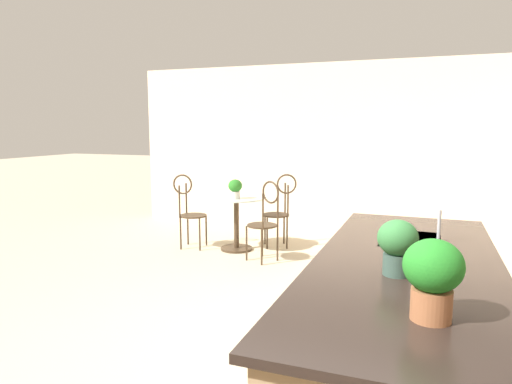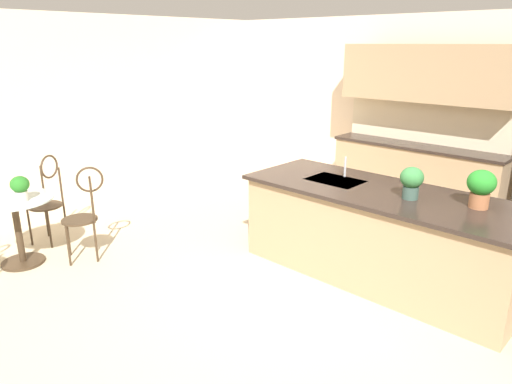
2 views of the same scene
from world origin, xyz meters
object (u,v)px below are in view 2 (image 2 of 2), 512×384
Objects in this scene: bistro_table at (17,225)px; chair_toward_desk at (84,209)px; chair_near_window at (47,195)px; potted_plant_counter_far at (481,186)px; potted_plant_on_table at (20,187)px; potted_plant_counter_near at (412,181)px.

chair_toward_desk is at bearing 54.90° from bistro_table.
chair_toward_desk is (0.78, 0.05, 0.00)m from chair_near_window.
chair_near_window is at bearing -154.74° from potted_plant_counter_far.
potted_plant_counter_far is at bearing 33.63° from potted_plant_on_table.
potted_plant_counter_near is (3.64, 1.81, 0.52)m from chair_near_window.
chair_toward_desk is 3.40m from potted_plant_counter_near.
chair_near_window is at bearing 126.65° from bistro_table.
potted_plant_counter_near is at bearing 36.04° from potted_plant_on_table.
bistro_table is at bearing -144.59° from potted_plant_counter_near.
potted_plant_counter_far reaches higher than chair_near_window.
chair_near_window and chair_toward_desk have the same top height.
potted_plant_counter_near reaches higher than potted_plant_on_table.
bistro_table is 0.77× the size of chair_near_window.
bistro_table is at bearing -162.34° from potted_plant_on_table.
potted_plant_counter_far reaches higher than potted_plant_counter_near.
chair_near_window is 0.78m from chair_toward_desk.
potted_plant_counter_far reaches higher than bistro_table.
potted_plant_counter_near is at bearing 35.41° from bistro_table.
chair_near_window is 3.48× the size of potted_plant_counter_near.
chair_near_window reaches higher than bistro_table.
chair_near_window is 1.00× the size of chair_toward_desk.
potted_plant_on_table is (0.51, -0.47, 0.32)m from chair_near_window.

